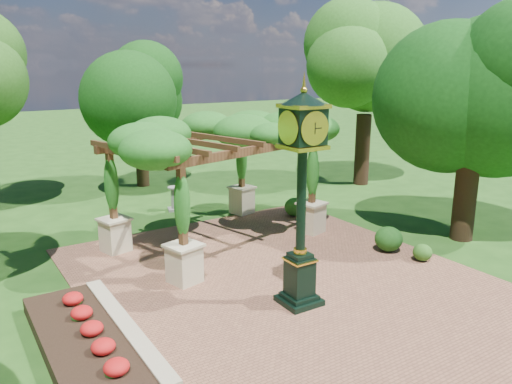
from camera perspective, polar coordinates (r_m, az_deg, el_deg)
ground at (r=13.04m, az=6.11°, el=-11.73°), size 120.00×120.00×0.00m
brick_plaza at (r=13.74m, az=3.45°, el=-10.16°), size 10.00×12.00×0.04m
border_wall at (r=11.38m, az=-14.63°, el=-15.14°), size 0.35×5.00×0.40m
flower_bed at (r=11.20m, az=-19.16°, el=-16.14°), size 1.50×5.00×0.36m
pedestal_clock at (r=11.53m, az=5.27°, el=1.24°), size 1.04×1.04×5.21m
pergola at (r=15.87m, az=-4.49°, el=5.83°), size 7.35×5.56×4.12m
sundial at (r=20.34m, az=-9.29°, el=-0.91°), size 0.68×0.68×0.98m
shrub_front at (r=15.75m, az=18.49°, el=-6.56°), size 0.72×0.72×0.51m
shrub_mid at (r=16.20m, az=14.92°, el=-5.20°), size 0.99×0.99×0.78m
shrub_back at (r=19.29m, az=4.44°, el=-1.71°), size 0.95×0.95×0.71m
tree_north at (r=24.30m, az=-13.30°, el=10.57°), size 4.04×4.04×6.22m
tree_east_far at (r=24.56m, az=12.60°, el=14.81°), size 4.74×4.74×8.82m
tree_east_near at (r=17.40m, az=24.11°, el=12.64°), size 4.95×4.95×8.10m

